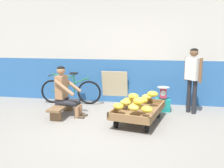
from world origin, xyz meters
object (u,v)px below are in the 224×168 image
(banana_cart, at_px, (139,111))
(bicycle_near_left, at_px, (71,91))
(low_bench, at_px, (62,107))
(customer_adult, at_px, (193,73))
(vendor_seated, at_px, (65,92))
(sign_board, at_px, (115,87))
(plastic_crate, at_px, (163,105))
(weighing_scale, at_px, (163,93))

(banana_cart, xyz_separation_m, bicycle_near_left, (-1.94, 1.22, 0.11))
(low_bench, distance_m, customer_adult, 3.12)
(banana_cart, distance_m, customer_adult, 1.64)
(vendor_seated, distance_m, customer_adult, 2.97)
(sign_board, bearing_deg, customer_adult, -18.19)
(bicycle_near_left, xyz_separation_m, customer_adult, (3.11, -0.30, 0.60))
(banana_cart, distance_m, plastic_crate, 1.11)
(bicycle_near_left, bearing_deg, low_bench, -80.59)
(low_bench, relative_size, plastic_crate, 3.06)
(bicycle_near_left, relative_size, customer_adult, 1.09)
(vendor_seated, height_order, plastic_crate, vendor_seated)
(banana_cart, distance_m, low_bench, 1.78)
(vendor_seated, xyz_separation_m, plastic_crate, (2.19, 0.82, -0.42))
(low_bench, distance_m, weighing_scale, 2.43)
(sign_board, bearing_deg, weighing_scale, -24.15)
(weighing_scale, distance_m, customer_adult, 0.83)
(vendor_seated, height_order, weighing_scale, vendor_seated)
(plastic_crate, relative_size, customer_adult, 0.24)
(vendor_seated, relative_size, weighing_scale, 3.80)
(weighing_scale, bearing_deg, vendor_seated, -159.37)
(low_bench, xyz_separation_m, weighing_scale, (2.28, 0.82, 0.25))
(plastic_crate, distance_m, weighing_scale, 0.30)
(banana_cart, relative_size, bicycle_near_left, 0.95)
(customer_adult, bearing_deg, weighing_scale, 174.67)
(banana_cart, height_order, bicycle_near_left, bicycle_near_left)
(plastic_crate, distance_m, customer_adult, 1.04)
(plastic_crate, bearing_deg, bicycle_near_left, 174.45)
(sign_board, bearing_deg, banana_cart, -63.16)
(banana_cart, xyz_separation_m, sign_board, (-0.79, 1.56, 0.20))
(plastic_crate, distance_m, bicycle_near_left, 2.47)
(banana_cart, xyz_separation_m, low_bench, (-1.77, 0.16, -0.04))
(banana_cart, relative_size, sign_board, 1.79)
(bicycle_near_left, bearing_deg, sign_board, 16.50)
(vendor_seated, xyz_separation_m, bicycle_near_left, (-0.26, 1.06, -0.21))
(customer_adult, bearing_deg, banana_cart, -141.83)
(low_bench, relative_size, vendor_seated, 0.97)
(sign_board, bearing_deg, plastic_crate, -24.11)
(low_bench, xyz_separation_m, bicycle_near_left, (-0.18, 1.06, 0.15))
(plastic_crate, bearing_deg, vendor_seated, -159.34)
(plastic_crate, relative_size, sign_board, 0.41)
(banana_cart, bearing_deg, sign_board, 116.84)
(low_bench, relative_size, bicycle_near_left, 0.66)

